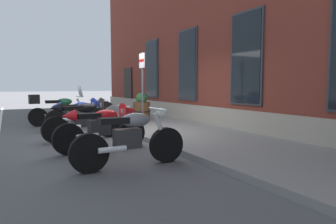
% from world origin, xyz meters
% --- Properties ---
extents(ground_plane, '(140.00, 140.00, 0.00)m').
position_xyz_m(ground_plane, '(0.00, 0.00, 0.00)').
color(ground_plane, '#4C4C4F').
extents(sidewalk, '(26.89, 2.82, 0.13)m').
position_xyz_m(sidewalk, '(0.00, 1.41, 0.06)').
color(sidewalk, slate).
rests_on(sidewalk, ground_plane).
extents(brick_pub_facade, '(20.89, 6.96, 7.89)m').
position_xyz_m(brick_pub_facade, '(0.00, 6.24, 3.94)').
color(brick_pub_facade, maroon).
rests_on(brick_pub_facade, ground_plane).
extents(motorcycle_green_touring, '(0.62, 2.17, 1.36)m').
position_xyz_m(motorcycle_green_touring, '(-3.21, -1.38, 0.56)').
color(motorcycle_green_touring, black).
rests_on(motorcycle_green_touring, ground_plane).
extents(motorcycle_blue_sport, '(0.67, 2.04, 0.99)m').
position_xyz_m(motorcycle_blue_sport, '(-1.62, -0.94, 0.55)').
color(motorcycle_blue_sport, black).
rests_on(motorcycle_blue_sport, ground_plane).
extents(motorcycle_black_sport, '(0.65, 2.03, 1.06)m').
position_xyz_m(motorcycle_black_sport, '(0.10, -1.18, 0.57)').
color(motorcycle_black_sport, black).
rests_on(motorcycle_black_sport, ground_plane).
extents(motorcycle_red_sport, '(0.62, 2.03, 0.99)m').
position_xyz_m(motorcycle_red_sport, '(1.53, -1.12, 0.55)').
color(motorcycle_red_sport, black).
rests_on(motorcycle_red_sport, ground_plane).
extents(motorcycle_grey_naked, '(0.62, 2.01, 0.98)m').
position_xyz_m(motorcycle_grey_naked, '(3.06, -1.12, 0.49)').
color(motorcycle_grey_naked, black).
rests_on(motorcycle_grey_naked, ground_plane).
extents(parking_sign, '(0.36, 0.07, 2.25)m').
position_xyz_m(parking_sign, '(-0.82, 0.76, 1.59)').
color(parking_sign, '#4C4C51').
rests_on(parking_sign, sidewalk).
extents(barrel_planter, '(0.64, 0.64, 0.99)m').
position_xyz_m(barrel_planter, '(-2.28, 1.34, 0.54)').
color(barrel_planter, brown).
rests_on(barrel_planter, sidewalk).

